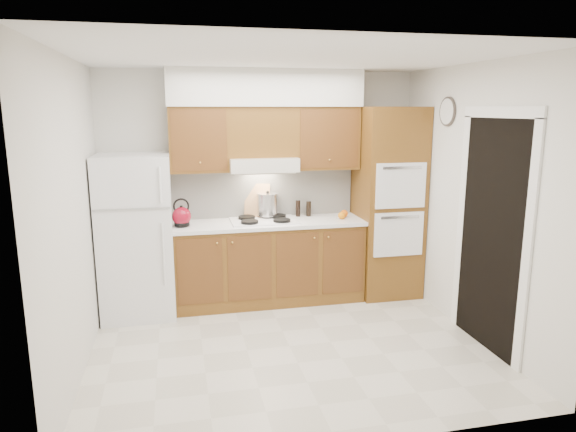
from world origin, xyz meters
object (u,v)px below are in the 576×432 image
at_px(fridge, 137,236).
at_px(kettle, 182,216).
at_px(stock_pot, 268,205).
at_px(oven_cabinet, 388,203).

relative_size(fridge, kettle, 8.50).
height_order(kettle, stock_pot, stock_pot).
height_order(fridge, kettle, fridge).
bearing_deg(oven_cabinet, stock_pot, 171.69).
xyz_separation_m(oven_cabinet, kettle, (-2.37, -0.04, -0.05)).
bearing_deg(kettle, oven_cabinet, -7.62).
bearing_deg(stock_pot, fridge, -170.71).
distance_m(oven_cabinet, stock_pot, 1.41).
bearing_deg(fridge, oven_cabinet, 0.70).
relative_size(oven_cabinet, kettle, 10.88).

